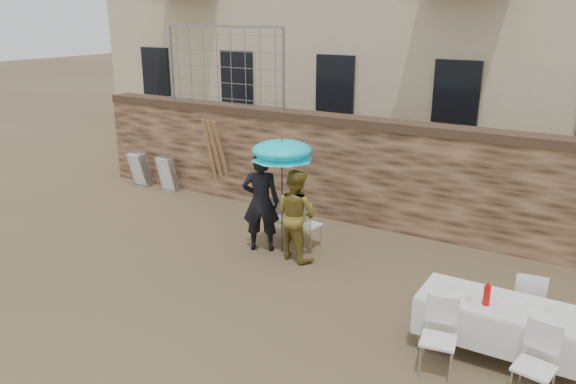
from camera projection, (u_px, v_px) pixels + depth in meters
The scene contains 16 objects.
ground at pixel (189, 316), 8.32m from camera, with size 80.00×80.00×0.00m, color brown.
stone_wall at pixel (339, 168), 12.07m from camera, with size 13.00×0.50×2.20m, color brown.
chain_link_fence at pixel (224, 67), 12.93m from camera, with size 3.20×0.06×1.80m, color gray, non-canonical shape.
man_suit at pixel (261, 202), 10.40m from camera, with size 0.69×0.45×1.90m, color black.
woman_dress at pixel (296, 215), 10.07m from camera, with size 0.81×0.63×1.67m, color #AC9234.
umbrella at pixel (282, 154), 10.00m from camera, with size 1.13×1.13×2.01m.
couple_chair_left at pixel (277, 217), 10.99m from camera, with size 0.48×0.48×0.96m, color white, non-canonical shape.
couple_chair_right at pixel (308, 223), 10.65m from camera, with size 0.48×0.48×0.96m, color white, non-canonical shape.
banquet_table at pixel (504, 307), 7.12m from camera, with size 2.10×0.85×0.78m.
soda_bottle at pixel (487, 296), 7.05m from camera, with size 0.09×0.09×0.26m, color red.
table_chair_front_left at pixel (438, 339), 6.88m from camera, with size 0.48×0.48×0.96m, color white, non-canonical shape.
table_chair_front_right at pixel (535, 366), 6.34m from camera, with size 0.48×0.48×0.96m, color white, non-canonical shape.
table_chair_back at pixel (529, 302), 7.75m from camera, with size 0.48×0.48×0.96m, color white, non-canonical shape.
chair_stack_left at pixel (143, 168), 14.54m from camera, with size 0.46×0.40×0.92m, color white, non-canonical shape.
chair_stack_right at pixel (170, 173), 14.10m from camera, with size 0.46×0.32×0.92m, color white, non-canonical shape.
wood_planks at pixel (221, 159), 13.21m from camera, with size 0.70×0.20×2.00m, color #A37749, non-canonical shape.
Camera 1 is at (5.05, -5.55, 4.29)m, focal length 35.00 mm.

